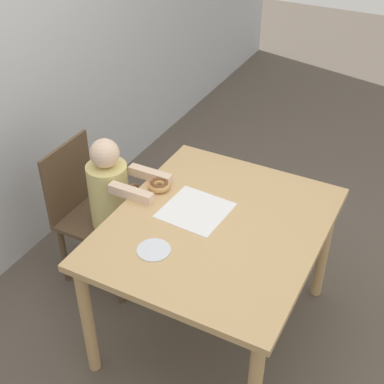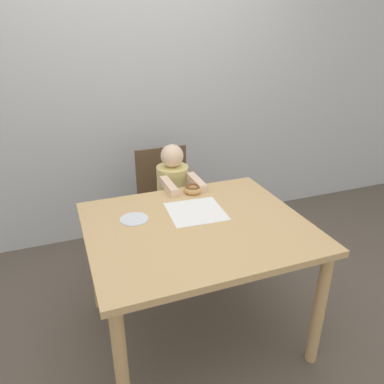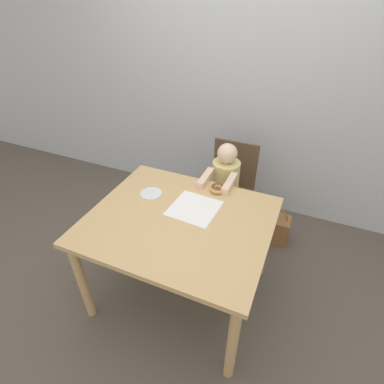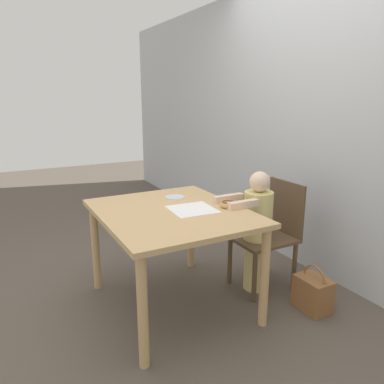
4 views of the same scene
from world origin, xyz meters
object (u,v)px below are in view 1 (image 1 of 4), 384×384
object	(u,v)px
child_figure	(112,213)
handbag	(132,212)
chair	(94,214)
donut	(159,185)

from	to	relation	value
child_figure	handbag	size ratio (longest dim) A/B	2.77
chair	donut	xyz separation A→B (m)	(0.03, -0.43, 0.32)
chair	handbag	bearing A→B (deg)	6.03
chair	child_figure	size ratio (longest dim) A/B	0.89
chair	handbag	size ratio (longest dim) A/B	2.47
chair	handbag	distance (m)	0.54
child_figure	handbag	xyz separation A→B (m)	(0.44, 0.18, -0.36)
donut	chair	bearing A→B (deg)	94.62
child_figure	donut	xyz separation A→B (m)	(0.03, -0.29, 0.27)
donut	handbag	size ratio (longest dim) A/B	0.33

